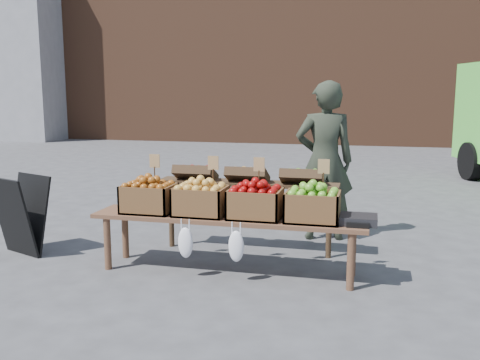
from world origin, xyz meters
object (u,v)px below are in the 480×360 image
(display_bench, at_px, (228,244))
(chalkboard_sign, at_px, (21,215))
(crate_golden_apples, at_px, (149,198))
(weighing_scale, at_px, (359,220))
(vendor, at_px, (325,161))
(crate_green_apples, at_px, (313,207))
(crate_russet_pears, at_px, (201,201))
(back_table, at_px, (247,206))
(crate_red_apples, at_px, (255,204))

(display_bench, bearing_deg, chalkboard_sign, 178.73)
(crate_golden_apples, bearing_deg, weighing_scale, 0.00)
(vendor, xyz_separation_m, crate_green_apples, (0.03, -1.48, -0.24))
(crate_russet_pears, bearing_deg, crate_golden_apples, 180.00)
(back_table, distance_m, crate_green_apples, 1.09)
(crate_golden_apples, bearing_deg, crate_red_apples, 0.00)
(chalkboard_sign, distance_m, crate_red_apples, 2.65)
(chalkboard_sign, height_order, display_bench, chalkboard_sign)
(crate_green_apples, bearing_deg, weighing_scale, 0.00)
(back_table, bearing_deg, crate_russet_pears, -112.95)
(vendor, relative_size, chalkboard_sign, 2.16)
(crate_russet_pears, distance_m, crate_red_apples, 0.55)
(display_bench, bearing_deg, crate_golden_apples, 180.00)
(back_table, bearing_deg, crate_green_apples, -42.16)
(vendor, bearing_deg, weighing_scale, 94.22)
(crate_golden_apples, distance_m, weighing_scale, 2.08)
(crate_golden_apples, height_order, weighing_scale, crate_golden_apples)
(crate_golden_apples, bearing_deg, vendor, 42.42)
(crate_green_apples, bearing_deg, chalkboard_sign, 179.06)
(vendor, height_order, crate_golden_apples, vendor)
(crate_red_apples, relative_size, crate_green_apples, 1.00)
(chalkboard_sign, distance_m, display_bench, 2.37)
(crate_golden_apples, bearing_deg, back_table, 40.10)
(vendor, height_order, display_bench, vendor)
(vendor, height_order, crate_red_apples, vendor)
(crate_russet_pears, bearing_deg, chalkboard_sign, 178.56)
(crate_russet_pears, height_order, crate_green_apples, same)
(vendor, distance_m, crate_russet_pears, 1.85)
(crate_golden_apples, height_order, crate_green_apples, same)
(back_table, bearing_deg, display_bench, -92.38)
(crate_green_apples, bearing_deg, crate_red_apples, 180.00)
(crate_russet_pears, xyz_separation_m, weighing_scale, (1.52, 0.00, -0.10))
(weighing_scale, bearing_deg, display_bench, 180.00)
(vendor, distance_m, display_bench, 1.81)
(chalkboard_sign, distance_m, crate_green_apples, 3.20)
(chalkboard_sign, relative_size, crate_green_apples, 1.77)
(back_table, height_order, crate_russet_pears, back_table)
(chalkboard_sign, distance_m, weighing_scale, 3.62)
(crate_russet_pears, distance_m, weighing_scale, 1.53)
(display_bench, relative_size, crate_red_apples, 5.40)
(crate_russet_pears, bearing_deg, display_bench, 0.00)
(vendor, bearing_deg, back_table, 32.15)
(vendor, xyz_separation_m, display_bench, (-0.80, -1.48, -0.67))
(crate_golden_apples, distance_m, crate_green_apples, 1.65)
(crate_russet_pears, bearing_deg, back_table, 67.05)
(crate_golden_apples, bearing_deg, chalkboard_sign, 178.04)
(vendor, height_order, crate_russet_pears, vendor)
(back_table, distance_m, crate_red_apples, 0.78)
(back_table, xyz_separation_m, crate_russet_pears, (-0.30, -0.72, 0.19))
(crate_golden_apples, relative_size, crate_russet_pears, 1.00)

